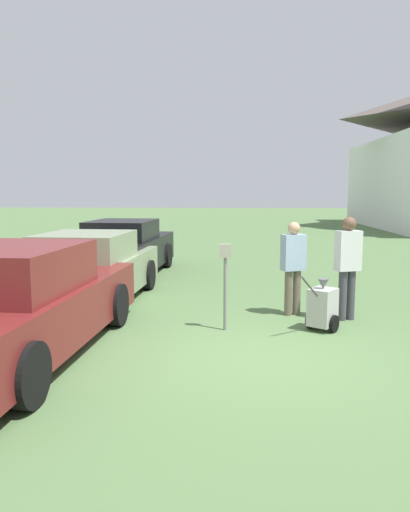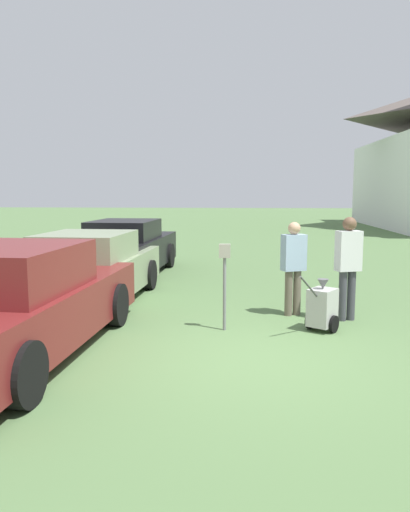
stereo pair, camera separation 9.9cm
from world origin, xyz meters
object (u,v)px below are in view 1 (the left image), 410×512
(parked_car_black, at_px, (124,250))
(person_worker, at_px, (293,263))
(equipment_cart, at_px, (322,307))
(person_supervisor, at_px, (348,261))
(parking_meter, at_px, (225,271))
(parked_car_maroon, at_px, (17,306))
(parked_car_sage, at_px, (89,270))

(parked_car_black, xyz_separation_m, person_worker, (3.98, -4.03, 0.27))
(equipment_cart, bearing_deg, person_supervisor, 87.41)
(parked_car_black, distance_m, person_supervisor, 6.53)
(parked_car_black, bearing_deg, parking_meter, -58.41)
(parking_meter, bearing_deg, person_worker, 41.78)
(parking_meter, relative_size, person_worker, 0.83)
(parked_car_maroon, relative_size, parking_meter, 3.75)
(parked_car_sage, height_order, equipment_cart, parked_car_sage)
(parked_car_sage, relative_size, person_worker, 2.80)
(parked_car_maroon, xyz_separation_m, person_worker, (3.98, 2.53, 0.26))
(parking_meter, distance_m, person_supervisor, 2.24)
(equipment_cart, bearing_deg, parked_car_maroon, -125.67)
(equipment_cart, bearing_deg, parked_car_sage, -167.20)
(person_worker, bearing_deg, person_supervisor, 138.92)
(person_supervisor, bearing_deg, parked_car_sage, -32.05)
(person_worker, distance_m, person_supervisor, 0.95)
(person_worker, xyz_separation_m, equipment_cart, (0.37, -1.00, -0.58))
(parked_car_maroon, distance_m, parking_meter, 3.15)
(parked_car_maroon, relative_size, parked_car_black, 1.05)
(parked_car_black, bearing_deg, parked_car_maroon, -86.99)
(parked_car_sage, bearing_deg, parked_car_black, 93.01)
(parked_car_black, relative_size, parking_meter, 3.57)
(parked_car_maroon, distance_m, parked_car_black, 6.56)
(parking_meter, relative_size, person_supervisor, 0.78)
(parking_meter, bearing_deg, parked_car_sage, 146.48)
(parked_car_black, relative_size, person_supervisor, 2.78)
(parked_car_maroon, bearing_deg, parked_car_sage, 93.01)
(parked_car_sage, xyz_separation_m, person_supervisor, (4.88, -1.07, 0.37))
(parked_car_maroon, distance_m, parked_car_sage, 3.30)
(parking_meter, bearing_deg, person_supervisor, 20.21)
(person_worker, height_order, person_supervisor, person_supervisor)
(parked_car_sage, distance_m, parked_car_black, 3.26)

